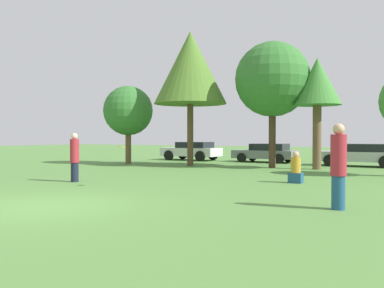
% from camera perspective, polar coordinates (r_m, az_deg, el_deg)
% --- Properties ---
extents(ground_plane, '(120.00, 120.00, 0.00)m').
position_cam_1_polar(ground_plane, '(10.23, -20.42, -8.25)').
color(ground_plane, '#54843D').
extents(person_thrower, '(0.32, 0.32, 1.78)m').
position_cam_1_polar(person_thrower, '(15.23, -16.32, -1.78)').
color(person_thrower, '#191E33').
rests_on(person_thrower, ground).
extents(person_catcher, '(0.35, 0.35, 1.94)m').
position_cam_1_polar(person_catcher, '(9.61, 20.07, -2.90)').
color(person_catcher, navy).
rests_on(person_catcher, ground).
extents(frisbee, '(0.23, 0.22, 0.06)m').
position_cam_1_polar(frisbee, '(13.14, -9.95, -0.41)').
color(frisbee, orange).
extents(bystander_sitting, '(0.46, 0.39, 1.13)m').
position_cam_1_polar(bystander_sitting, '(14.76, 14.50, -3.59)').
color(bystander_sitting, navy).
rests_on(bystander_sitting, ground).
extents(tree_0, '(3.01, 3.01, 4.75)m').
position_cam_1_polar(tree_0, '(24.89, -9.04, 4.65)').
color(tree_0, brown).
rests_on(tree_0, ground).
extents(tree_1, '(4.13, 4.13, 7.65)m').
position_cam_1_polar(tree_1, '(23.17, -0.25, 10.74)').
color(tree_1, brown).
rests_on(tree_1, ground).
extents(tree_2, '(3.98, 3.98, 6.69)m').
position_cam_1_polar(tree_2, '(22.00, 11.34, 8.93)').
color(tree_2, '#473323').
rests_on(tree_2, ground).
extents(tree_3, '(2.39, 2.39, 5.63)m').
position_cam_1_polar(tree_3, '(21.38, 17.35, 8.17)').
color(tree_3, brown).
rests_on(tree_3, ground).
extents(parked_car_white, '(4.08, 2.12, 1.29)m').
position_cam_1_polar(parked_car_white, '(28.32, -0.01, -0.91)').
color(parked_car_white, silver).
rests_on(parked_car_white, ground).
extents(parked_car_grey, '(4.01, 2.08, 1.21)m').
position_cam_1_polar(parked_car_grey, '(26.47, 10.49, -1.18)').
color(parked_car_grey, slate).
rests_on(parked_car_grey, ground).
extents(parked_car_silver, '(4.54, 2.03, 1.25)m').
position_cam_1_polar(parked_car_silver, '(24.25, 22.83, -1.36)').
color(parked_car_silver, '#B2B2B7').
rests_on(parked_car_silver, ground).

